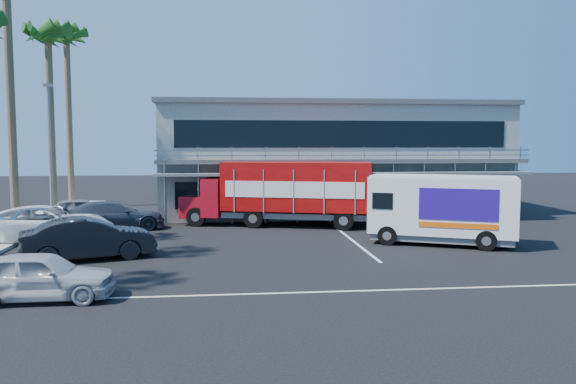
{
  "coord_description": "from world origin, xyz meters",
  "views": [
    {
      "loc": [
        -3.94,
        -23.05,
        4.67
      ],
      "look_at": [
        -1.03,
        3.86,
        2.3
      ],
      "focal_mm": 35.0,
      "sensor_mm": 36.0,
      "label": 1
    }
  ],
  "objects": [
    {
      "name": "red_truck",
      "position": [
        -0.76,
        8.19,
        1.99
      ],
      "size": [
        10.99,
        5.35,
        3.61
      ],
      "rotation": [
        0.0,
        0.0,
        -0.28
      ],
      "color": "#A30D19",
      "rests_on": "ground"
    },
    {
      "name": "palm_e",
      "position": [
        -14.7,
        13.0,
        10.57
      ],
      "size": [
        2.8,
        2.8,
        12.25
      ],
      "color": "brown",
      "rests_on": "ground"
    },
    {
      "name": "parked_car_e",
      "position": [
        -12.5,
        10.8,
        0.73
      ],
      "size": [
        4.59,
        2.78,
        1.46
      ],
      "primitive_type": "imported",
      "rotation": [
        0.0,
        0.0,
        1.83
      ],
      "color": "slate",
      "rests_on": "ground"
    },
    {
      "name": "parked_car_b",
      "position": [
        -9.5,
        -0.08,
        0.84
      ],
      "size": [
        5.43,
        3.31,
        1.69
      ],
      "primitive_type": "imported",
      "rotation": [
        0.0,
        0.0,
        1.89
      ],
      "color": "black",
      "rests_on": "ground"
    },
    {
      "name": "building",
      "position": [
        3.0,
        14.94,
        3.66
      ],
      "size": [
        22.4,
        12.0,
        7.3
      ],
      "color": "gray",
      "rests_on": "ground"
    },
    {
      "name": "ground",
      "position": [
        0.0,
        0.0,
        0.0
      ],
      "size": [
        120.0,
        120.0,
        0.0
      ],
      "primitive_type": "plane",
      "color": "black",
      "rests_on": "ground"
    },
    {
      "name": "palm_f",
      "position": [
        -15.1,
        18.5,
        11.47
      ],
      "size": [
        2.8,
        2.8,
        13.25
      ],
      "color": "brown",
      "rests_on": "ground"
    },
    {
      "name": "curb_strip",
      "position": [
        -15.0,
        6.0,
        0.08
      ],
      "size": [
        3.0,
        32.0,
        0.16
      ],
      "primitive_type": "cube",
      "color": "#A5A399",
      "rests_on": "ground"
    },
    {
      "name": "parked_car_d",
      "position": [
        -10.06,
        7.6,
        0.78
      ],
      "size": [
        5.79,
        3.58,
        1.57
      ],
      "primitive_type": "imported",
      "rotation": [
        0.0,
        0.0,
        1.85
      ],
      "color": "#323743",
      "rests_on": "ground"
    },
    {
      "name": "parked_car_a",
      "position": [
        -9.5,
        -6.0,
        0.74
      ],
      "size": [
        4.34,
        1.77,
        1.47
      ],
      "primitive_type": "imported",
      "rotation": [
        0.0,
        0.0,
        1.58
      ],
      "color": "#B4B7BB",
      "rests_on": "ground"
    },
    {
      "name": "light_pole_far",
      "position": [
        -14.2,
        11.0,
        4.5
      ],
      "size": [
        0.5,
        0.25,
        8.09
      ],
      "color": "gray",
      "rests_on": "ground"
    },
    {
      "name": "parked_car_c",
      "position": [
        -12.5,
        4.3,
        0.86
      ],
      "size": [
        6.29,
        3.11,
        1.71
      ],
      "primitive_type": "imported",
      "rotation": [
        0.0,
        0.0,
        1.62
      ],
      "color": "white",
      "rests_on": "ground"
    },
    {
      "name": "white_van",
      "position": [
        5.83,
        1.62,
        1.68
      ],
      "size": [
        6.84,
        4.74,
        3.18
      ],
      "rotation": [
        0.0,
        0.0,
        -0.43
      ],
      "color": "white",
      "rests_on": "ground"
    }
  ]
}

